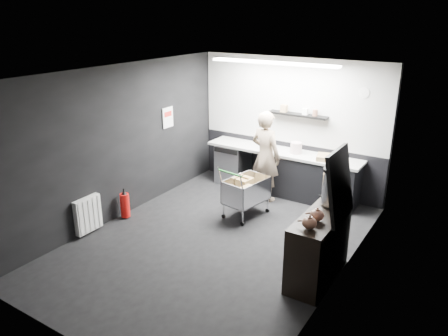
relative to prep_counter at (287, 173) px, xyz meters
The scene contains 22 objects.
floor 2.47m from the prep_counter, 93.20° to the right, with size 5.50×5.50×0.00m, color black.
ceiling 3.30m from the prep_counter, 93.20° to the right, with size 5.50×5.50×0.00m, color silver.
wall_back 0.96m from the prep_counter, 112.30° to the left, with size 5.50×5.50×0.00m, color black.
wall_front 5.25m from the prep_counter, 91.50° to the right, with size 5.50×5.50×0.00m, color black.
wall_left 3.35m from the prep_counter, 131.43° to the right, with size 5.50×5.50×0.00m, color black.
wall_right 3.18m from the prep_counter, 52.38° to the right, with size 5.50×5.50×0.00m, color black.
kitchen_wall_panel 1.43m from the prep_counter, 113.58° to the left, with size 3.95×0.02×1.70m, color silver.
dado_panel 0.34m from the prep_counter, 113.58° to the left, with size 3.95×0.02×1.00m, color black.
floating_shelf 1.18m from the prep_counter, 72.13° to the left, with size 1.20×0.22×0.04m, color black.
wall_clock 2.13m from the prep_counter, 13.36° to the left, with size 0.20×0.20×0.03m, color white.
poster 2.63m from the prep_counter, 152.11° to the right, with size 0.02×0.30×0.40m, color white.
poster_red_band 2.66m from the prep_counter, 152.05° to the right, with size 0.01×0.22×0.10m, color red.
radiator 3.92m from the prep_counter, 122.01° to the right, with size 0.10×0.50×0.60m, color white.
ceiling_strip 2.29m from the prep_counter, 103.37° to the right, with size 2.40×0.20×0.04m, color white.
prep_counter is the anchor object (origin of this frame).
person 0.68m from the prep_counter, 121.82° to the right, with size 0.65×0.43×1.78m, color beige.
shopping_cart 1.32m from the prep_counter, 99.21° to the right, with size 0.65×0.96×0.97m.
sideboard 2.94m from the prep_counter, 56.58° to the right, with size 0.54×1.26×1.89m.
fire_extinguisher 3.25m from the prep_counter, 127.75° to the right, with size 0.16×0.16×0.54m.
cardboard_box 0.98m from the prep_counter, ahead, with size 0.45×0.34×0.09m, color #9C7E53.
pink_tub 0.57m from the prep_counter, ahead, with size 0.22×0.22×0.22m, color beige.
white_container 0.73m from the prep_counter, behind, with size 0.20×0.16×0.18m, color white.
Camera 1 is at (3.48, -5.19, 3.53)m, focal length 35.00 mm.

